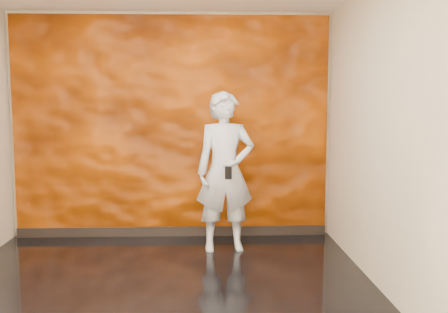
# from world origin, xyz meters

# --- Properties ---
(room) EXTENTS (4.02, 4.02, 2.81)m
(room) POSITION_xyz_m (0.00, 0.00, 1.40)
(room) COLOR black
(room) RESTS_ON ground
(feature_wall) EXTENTS (3.90, 0.06, 2.75)m
(feature_wall) POSITION_xyz_m (0.00, 1.96, 1.38)
(feature_wall) COLOR #C24B00
(feature_wall) RESTS_ON ground
(baseboard) EXTENTS (3.90, 0.04, 0.12)m
(baseboard) POSITION_xyz_m (0.00, 1.92, 0.06)
(baseboard) COLOR black
(baseboard) RESTS_ON ground
(man) EXTENTS (0.70, 0.50, 1.82)m
(man) POSITION_xyz_m (0.65, 1.32, 0.91)
(man) COLOR #A6AAB6
(man) RESTS_ON ground
(phone) EXTENTS (0.08, 0.04, 0.14)m
(phone) POSITION_xyz_m (0.67, 1.03, 0.94)
(phone) COLOR black
(phone) RESTS_ON man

